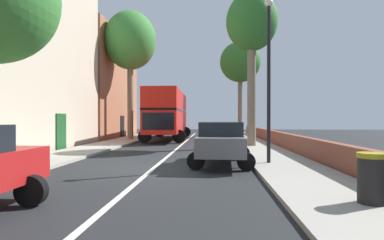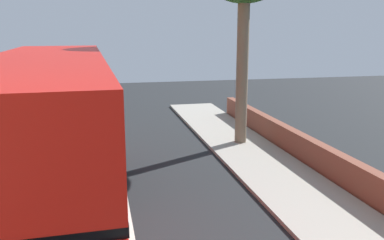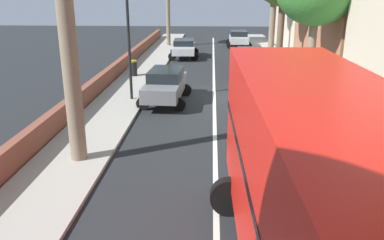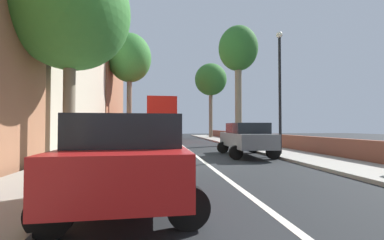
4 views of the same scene
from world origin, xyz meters
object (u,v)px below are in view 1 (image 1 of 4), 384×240
street_tree_right_3 (240,63)px  street_tree_right_5 (252,25)px  litter_bin_right (372,178)px  double_decker_bus (168,112)px  lamppost_right (269,67)px  street_tree_left_4 (130,41)px  parked_car_grey_right_1 (222,140)px

street_tree_right_3 → street_tree_right_5: (-0.39, -12.49, 0.11)m
street_tree_right_5 → litter_bin_right: bearing=-87.0°
street_tree_right_5 → litter_bin_right: size_ratio=9.58×
double_decker_bus → street_tree_right_5: 10.76m
street_tree_right_5 → litter_bin_right: street_tree_right_5 is taller
street_tree_right_5 → litter_bin_right: 15.10m
double_decker_bus → street_tree_right_3: 10.18m
double_decker_bus → street_tree_right_3: bearing=39.9°
lamppost_right → litter_bin_right: 6.60m
street_tree_left_4 → street_tree_right_5: bearing=-31.6°
double_decker_bus → lamppost_right: (6.00, -14.52, 1.45)m
litter_bin_right → parked_car_grey_right_1: bearing=115.6°
street_tree_right_3 → street_tree_right_5: bearing=-91.8°
parked_car_grey_right_1 → lamppost_right: bearing=-4.5°
street_tree_right_3 → litter_bin_right: street_tree_right_3 is taller
street_tree_left_4 → lamppost_right: bearing=-56.0°
parked_car_grey_right_1 → lamppost_right: lamppost_right is taller
street_tree_right_5 → lamppost_right: (-0.30, -7.63, -3.90)m
street_tree_right_3 → street_tree_left_4: bearing=-145.1°
double_decker_bus → street_tree_right_5: bearing=-47.6°
street_tree_right_3 → litter_bin_right: (0.31, -25.82, -6.97)m
street_tree_right_5 → lamppost_right: bearing=-92.3°
double_decker_bus → street_tree_right_3: (6.69, 5.60, 5.24)m
parked_car_grey_right_1 → litter_bin_right: bearing=-64.4°
lamppost_right → litter_bin_right: lamppost_right is taller
lamppost_right → double_decker_bus: bearing=112.4°
parked_car_grey_right_1 → street_tree_right_3: 21.20m
street_tree_left_4 → double_decker_bus: bearing=21.3°
street_tree_right_5 → double_decker_bus: bearing=132.4°
street_tree_right_3 → street_tree_right_5: street_tree_right_3 is taller
street_tree_right_5 → lamppost_right: size_ratio=1.53×
lamppost_right → litter_bin_right: size_ratio=6.27×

